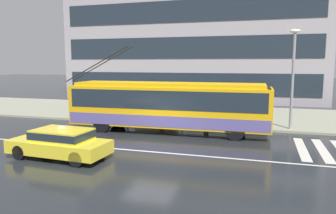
{
  "coord_description": "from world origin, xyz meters",
  "views": [
    {
      "loc": [
        5.32,
        -14.71,
        4.06
      ],
      "look_at": [
        -0.02,
        3.1,
        1.49
      ],
      "focal_mm": 34.33,
      "sensor_mm": 36.0,
      "label": 1
    }
  ],
  "objects_px": {
    "bus_shelter": "(158,93)",
    "street_lamp": "(293,70)",
    "pedestrian_at_shelter": "(161,96)",
    "pedestrian_approaching_curb": "(205,99)",
    "trolleybus": "(168,105)",
    "pedestrian_walking_past": "(180,97)",
    "taxi_oncoming_near": "(60,142)"
  },
  "relations": [
    {
      "from": "trolleybus",
      "to": "pedestrian_at_shelter",
      "type": "distance_m",
      "value": 3.89
    },
    {
      "from": "taxi_oncoming_near",
      "to": "pedestrian_at_shelter",
      "type": "relative_size",
      "value": 2.24
    },
    {
      "from": "bus_shelter",
      "to": "pedestrian_walking_past",
      "type": "relative_size",
      "value": 2.11
    },
    {
      "from": "pedestrian_at_shelter",
      "to": "pedestrian_walking_past",
      "type": "distance_m",
      "value": 1.33
    },
    {
      "from": "taxi_oncoming_near",
      "to": "street_lamp",
      "type": "height_order",
      "value": "street_lamp"
    },
    {
      "from": "bus_shelter",
      "to": "taxi_oncoming_near",
      "type": "bearing_deg",
      "value": -97.21
    },
    {
      "from": "taxi_oncoming_near",
      "to": "street_lamp",
      "type": "distance_m",
      "value": 13.47
    },
    {
      "from": "trolleybus",
      "to": "pedestrian_approaching_curb",
      "type": "xyz_separation_m",
      "value": [
        1.73,
        2.54,
        0.14
      ]
    },
    {
      "from": "trolleybus",
      "to": "bus_shelter",
      "type": "relative_size",
      "value": 2.95
    },
    {
      "from": "trolleybus",
      "to": "pedestrian_walking_past",
      "type": "height_order",
      "value": "trolleybus"
    },
    {
      "from": "pedestrian_walking_past",
      "to": "street_lamp",
      "type": "bearing_deg",
      "value": -11.62
    },
    {
      "from": "taxi_oncoming_near",
      "to": "pedestrian_at_shelter",
      "type": "bearing_deg",
      "value": 82.6
    },
    {
      "from": "street_lamp",
      "to": "pedestrian_at_shelter",
      "type": "bearing_deg",
      "value": 171.75
    },
    {
      "from": "bus_shelter",
      "to": "pedestrian_approaching_curb",
      "type": "distance_m",
      "value": 3.49
    },
    {
      "from": "trolleybus",
      "to": "pedestrian_at_shelter",
      "type": "height_order",
      "value": "trolleybus"
    },
    {
      "from": "bus_shelter",
      "to": "pedestrian_approaching_curb",
      "type": "relative_size",
      "value": 2.15
    },
    {
      "from": "trolleybus",
      "to": "pedestrian_at_shelter",
      "type": "xyz_separation_m",
      "value": [
        -1.62,
        3.53,
        0.12
      ]
    },
    {
      "from": "pedestrian_walking_past",
      "to": "street_lamp",
      "type": "xyz_separation_m",
      "value": [
        7.24,
        -1.49,
        1.95
      ]
    },
    {
      "from": "pedestrian_at_shelter",
      "to": "pedestrian_approaching_curb",
      "type": "bearing_deg",
      "value": -16.49
    },
    {
      "from": "pedestrian_approaching_curb",
      "to": "pedestrian_walking_past",
      "type": "height_order",
      "value": "pedestrian_walking_past"
    },
    {
      "from": "bus_shelter",
      "to": "street_lamp",
      "type": "relative_size",
      "value": 0.72
    },
    {
      "from": "taxi_oncoming_near",
      "to": "pedestrian_approaching_curb",
      "type": "distance_m",
      "value": 10.14
    },
    {
      "from": "pedestrian_approaching_curb",
      "to": "pedestrian_walking_past",
      "type": "xyz_separation_m",
      "value": [
        -2.04,
        1.24,
        -0.04
      ]
    },
    {
      "from": "bus_shelter",
      "to": "street_lamp",
      "type": "height_order",
      "value": "street_lamp"
    },
    {
      "from": "trolleybus",
      "to": "bus_shelter",
      "type": "bearing_deg",
      "value": 117.86
    },
    {
      "from": "bus_shelter",
      "to": "pedestrian_at_shelter",
      "type": "relative_size",
      "value": 2.13
    },
    {
      "from": "pedestrian_at_shelter",
      "to": "street_lamp",
      "type": "relative_size",
      "value": 0.34
    },
    {
      "from": "bus_shelter",
      "to": "pedestrian_approaching_curb",
      "type": "xyz_separation_m",
      "value": [
        3.42,
        -0.66,
        -0.23
      ]
    },
    {
      "from": "trolleybus",
      "to": "street_lamp",
      "type": "relative_size",
      "value": 2.12
    },
    {
      "from": "pedestrian_at_shelter",
      "to": "street_lamp",
      "type": "distance_m",
      "value": 8.85
    },
    {
      "from": "taxi_oncoming_near",
      "to": "street_lamp",
      "type": "relative_size",
      "value": 0.76
    },
    {
      "from": "pedestrian_walking_past",
      "to": "trolleybus",
      "type": "bearing_deg",
      "value": -85.32
    }
  ]
}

